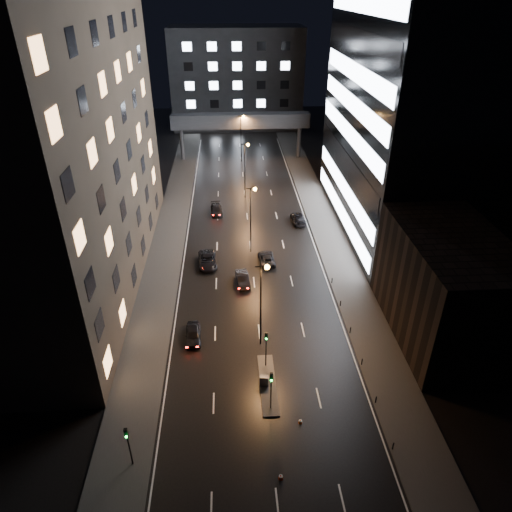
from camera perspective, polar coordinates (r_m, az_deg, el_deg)
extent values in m
plane|color=black|center=(77.79, -1.11, 4.98)|extent=(160.00, 160.00, 0.00)
cube|color=#383533|center=(73.86, -10.68, 3.00)|extent=(5.00, 110.00, 0.15)
cube|color=#383533|center=(74.83, 8.69, 3.57)|extent=(5.00, 110.00, 0.15)
cube|color=#2D2319|center=(59.07, -23.70, 14.73)|extent=(15.00, 48.00, 40.00)
cube|color=black|center=(53.09, 22.63, -3.58)|extent=(10.00, 18.00, 12.00)
cube|color=black|center=(72.49, 20.36, 20.03)|extent=(20.00, 36.00, 45.00)
cube|color=#333335|center=(129.75, -2.43, 21.32)|extent=(34.00, 14.00, 25.00)
cube|color=#333335|center=(103.16, -1.96, 16.56)|extent=(30.00, 3.00, 3.00)
cylinder|color=#333335|center=(104.96, -9.22, 13.61)|extent=(0.80, 0.80, 7.00)
cylinder|color=#333335|center=(105.67, 5.37, 13.98)|extent=(0.80, 0.80, 7.00)
cube|color=#383533|center=(46.65, 1.49, -15.69)|extent=(1.60, 8.00, 0.15)
cylinder|color=black|center=(47.13, 1.26, -11.96)|extent=(0.12, 0.12, 3.50)
cube|color=black|center=(45.67, 1.29, -9.94)|extent=(0.28, 0.22, 0.90)
sphere|color=#0CFF33|center=(45.75, 1.30, -10.32)|extent=(0.18, 0.18, 0.18)
cylinder|color=black|center=(43.28, 1.87, -16.91)|extent=(0.12, 0.12, 3.50)
cube|color=black|center=(41.68, 1.93, -14.87)|extent=(0.28, 0.22, 0.90)
sphere|color=#0CFF33|center=(41.78, 1.94, -15.28)|extent=(0.18, 0.18, 0.18)
cylinder|color=black|center=(41.02, -15.47, -22.43)|extent=(0.12, 0.12, 3.50)
cube|color=black|center=(39.32, -15.93, -20.49)|extent=(0.28, 0.22, 0.90)
sphere|color=#0CFF33|center=(39.45, -15.91, -20.90)|extent=(0.18, 0.18, 0.18)
cylinder|color=black|center=(43.18, 16.75, -21.85)|extent=(0.12, 0.12, 0.90)
cylinder|color=black|center=(46.14, 14.75, -17.03)|extent=(0.12, 0.12, 0.90)
cylinder|color=black|center=(49.43, 13.10, -12.81)|extent=(0.12, 0.12, 0.90)
cylinder|color=black|center=(52.99, 11.70, -9.12)|extent=(0.12, 0.12, 0.90)
cylinder|color=black|center=(56.76, 10.51, -5.90)|extent=(0.12, 0.12, 0.90)
cylinder|color=black|center=(60.71, 9.48, -3.10)|extent=(0.12, 0.12, 0.90)
cylinder|color=black|center=(47.79, 0.59, -6.40)|extent=(0.18, 0.18, 10.00)
cylinder|color=black|center=(44.94, 0.63, -1.32)|extent=(1.20, 0.12, 0.12)
sphere|color=#FF9E38|center=(45.04, 1.39, -1.40)|extent=(0.50, 0.50, 0.50)
cylinder|color=black|center=(64.82, -0.67, 4.34)|extent=(0.18, 0.18, 10.00)
cylinder|color=black|center=(62.75, -0.70, 8.43)|extent=(1.20, 0.12, 0.12)
sphere|color=#FF9E38|center=(62.82, -0.14, 8.36)|extent=(0.50, 0.50, 0.50)
cylinder|color=black|center=(83.18, -1.40, 10.49)|extent=(0.18, 0.18, 10.00)
cylinder|color=black|center=(81.58, -1.45, 13.78)|extent=(1.20, 0.12, 0.12)
sphere|color=#FF9E38|center=(81.63, -1.02, 13.72)|extent=(0.50, 0.50, 0.50)
cylinder|color=black|center=(102.16, -1.88, 14.38)|extent=(0.18, 0.18, 10.00)
cylinder|color=black|center=(100.86, -1.93, 17.11)|extent=(1.20, 0.12, 0.12)
sphere|color=#FF9E38|center=(100.90, -1.58, 17.06)|extent=(0.50, 0.50, 0.50)
imported|color=black|center=(51.52, -7.86, -9.66)|extent=(1.91, 4.22, 1.41)
imported|color=black|center=(59.78, -1.67, -2.92)|extent=(2.01, 4.46, 1.42)
imported|color=black|center=(64.12, -6.08, -0.52)|extent=(2.88, 5.49, 1.47)
imported|color=black|center=(78.79, -4.95, 5.77)|extent=(2.26, 4.85, 1.37)
imported|color=black|center=(64.38, 1.32, -0.30)|extent=(2.32, 4.66, 1.27)
imported|color=black|center=(75.73, 5.31, 4.70)|extent=(2.25, 5.07, 1.45)
cube|color=#4A4A4D|center=(46.07, 1.00, -15.31)|extent=(0.88, 0.58, 1.11)
cone|color=#FF5E0D|center=(43.66, 5.57, -19.86)|extent=(0.45, 0.45, 0.47)
cone|color=red|center=(40.32, 3.11, -25.83)|extent=(0.41, 0.41, 0.53)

